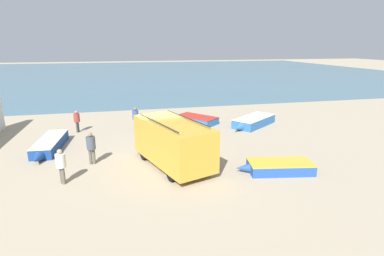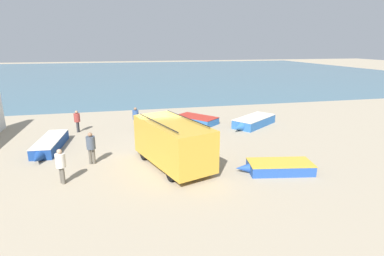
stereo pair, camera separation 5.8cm
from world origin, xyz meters
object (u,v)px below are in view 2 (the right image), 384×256
(fishing_rowboat_3, at_px, (253,122))
(fisherman_2, at_px, (61,163))
(fishing_rowboat_2, at_px, (278,167))
(fisherman_3, at_px, (136,116))
(fisherman_1, at_px, (77,119))
(parked_van, at_px, (172,142))
(fishing_rowboat_0, at_px, (196,120))
(fisherman_0, at_px, (91,145))
(fishing_rowboat_1, at_px, (49,145))

(fishing_rowboat_3, bearing_deg, fisherman_2, -6.24)
(fishing_rowboat_2, relative_size, fisherman_2, 2.35)
(fisherman_3, bearing_deg, fishing_rowboat_2, -18.41)
(fisherman_3, bearing_deg, fisherman_2, -77.34)
(fishing_rowboat_3, bearing_deg, fishing_rowboat_2, 37.36)
(fisherman_1, bearing_deg, parked_van, -37.59)
(fishing_rowboat_0, bearing_deg, fisherman_3, 61.82)
(fisherman_0, relative_size, fisherman_3, 1.02)
(fisherman_0, bearing_deg, fishing_rowboat_3, 117.11)
(parked_van, height_order, fisherman_2, parked_van)
(fishing_rowboat_1, height_order, fisherman_2, fisherman_2)
(fishing_rowboat_1, distance_m, fishing_rowboat_2, 13.23)
(fishing_rowboat_1, distance_m, fisherman_0, 4.02)
(fishing_rowboat_3, bearing_deg, parked_van, 4.42)
(fisherman_1, bearing_deg, fishing_rowboat_2, -26.42)
(fishing_rowboat_2, xyz_separation_m, fishing_rowboat_3, (2.43, 8.39, 0.08))
(fisherman_2, bearing_deg, fishing_rowboat_2, 135.80)
(fishing_rowboat_3, xyz_separation_m, fisherman_0, (-11.49, -5.22, 0.70))
(parked_van, bearing_deg, fishing_rowboat_2, -131.13)
(parked_van, distance_m, fisherman_1, 9.53)
(parked_van, relative_size, fishing_rowboat_2, 1.44)
(fishing_rowboat_3, height_order, fisherman_3, fisherman_3)
(parked_van, bearing_deg, fishing_rowboat_3, -68.15)
(parked_van, xyz_separation_m, fishing_rowboat_2, (4.94, -2.00, -1.03))
(fishing_rowboat_1, bearing_deg, fisherman_3, 125.46)
(fishing_rowboat_2, height_order, fisherman_0, fisherman_0)
(parked_van, distance_m, fishing_rowboat_2, 5.43)
(fisherman_1, xyz_separation_m, fisherman_2, (0.43, -8.62, 0.04))
(fisherman_3, bearing_deg, parked_van, -41.35)
(parked_van, height_order, fisherman_3, parked_van)
(fisherman_1, bearing_deg, fishing_rowboat_3, 10.35)
(fishing_rowboat_2, height_order, fishing_rowboat_3, fishing_rowboat_3)
(fisherman_3, bearing_deg, fishing_rowboat_1, -111.64)
(fishing_rowboat_1, distance_m, fishing_rowboat_3, 14.39)
(fishing_rowboat_1, relative_size, fisherman_3, 2.94)
(fisherman_2, bearing_deg, fishing_rowboat_3, 171.89)
(fisherman_0, bearing_deg, fishing_rowboat_0, 136.70)
(fishing_rowboat_2, bearing_deg, fishing_rowboat_1, -17.26)
(fishing_rowboat_0, height_order, fishing_rowboat_2, fishing_rowboat_0)
(fishing_rowboat_0, xyz_separation_m, fisherman_2, (-8.46, -9.24, 0.71))
(fishing_rowboat_3, xyz_separation_m, fisherman_1, (-13.04, 1.27, 0.61))
(fishing_rowboat_2, distance_m, fisherman_0, 9.64)
(parked_van, bearing_deg, fisherman_3, -7.14)
(fisherman_3, bearing_deg, fishing_rowboat_3, 30.85)
(fisherman_2, bearing_deg, fishing_rowboat_1, -110.74)
(fishing_rowboat_1, bearing_deg, fishing_rowboat_0, 116.60)
(fishing_rowboat_3, bearing_deg, fisherman_0, -12.07)
(fishing_rowboat_1, height_order, fisherman_0, fisherman_0)
(fisherman_1, relative_size, fisherman_2, 0.96)
(fisherman_0, distance_m, fisherman_2, 2.40)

